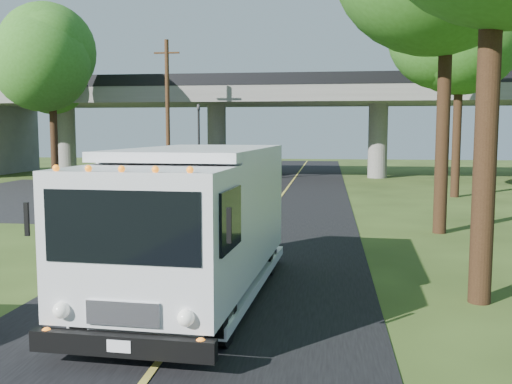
% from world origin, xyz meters
% --- Properties ---
extents(ground, '(120.00, 120.00, 0.00)m').
position_xyz_m(ground, '(0.00, 0.00, 0.00)').
color(ground, '#2D3F16').
rests_on(ground, ground).
extents(road, '(7.00, 90.00, 0.02)m').
position_xyz_m(road, '(0.00, 10.00, 0.01)').
color(road, black).
rests_on(road, ground).
extents(parking_lot, '(16.00, 18.00, 0.01)m').
position_xyz_m(parking_lot, '(-11.00, 18.00, 0.01)').
color(parking_lot, black).
rests_on(parking_lot, ground).
extents(lane_line, '(0.12, 90.00, 0.01)m').
position_xyz_m(lane_line, '(0.00, 10.00, 0.03)').
color(lane_line, gold).
rests_on(lane_line, road).
extents(overpass, '(54.00, 10.00, 7.30)m').
position_xyz_m(overpass, '(0.00, 32.00, 4.56)').
color(overpass, slate).
rests_on(overpass, ground).
extents(traffic_signal, '(0.18, 0.22, 5.20)m').
position_xyz_m(traffic_signal, '(-6.00, 26.00, 3.20)').
color(traffic_signal, black).
rests_on(traffic_signal, ground).
extents(utility_pole, '(1.60, 0.26, 9.00)m').
position_xyz_m(utility_pole, '(-7.50, 24.00, 4.59)').
color(utility_pole, '#472D19').
rests_on(utility_pole, ground).
extents(tree_right_far, '(5.77, 5.67, 10.99)m').
position_xyz_m(tree_right_far, '(9.21, 19.84, 8.30)').
color(tree_right_far, '#382314').
rests_on(tree_right_far, ground).
extents(tree_left_lot, '(5.60, 5.50, 10.50)m').
position_xyz_m(tree_left_lot, '(-13.79, 21.84, 7.90)').
color(tree_left_lot, '#382314').
rests_on(tree_left_lot, ground).
extents(tree_left_far, '(5.26, 5.16, 9.89)m').
position_xyz_m(tree_left_far, '(-16.79, 27.84, 7.45)').
color(tree_left_far, '#382314').
rests_on(tree_left_far, ground).
extents(step_van, '(3.09, 7.48, 3.08)m').
position_xyz_m(step_van, '(-0.22, 0.40, 1.68)').
color(step_van, silver).
rests_on(step_van, ground).
extents(red_sedan, '(4.33, 2.07, 1.22)m').
position_xyz_m(red_sedan, '(-6.58, 22.23, 0.61)').
color(red_sedan, '#AC0A1C').
rests_on(red_sedan, ground).
extents(pedestrian, '(0.68, 0.62, 1.56)m').
position_xyz_m(pedestrian, '(-6.37, 16.19, 0.78)').
color(pedestrian, gray).
rests_on(pedestrian, ground).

